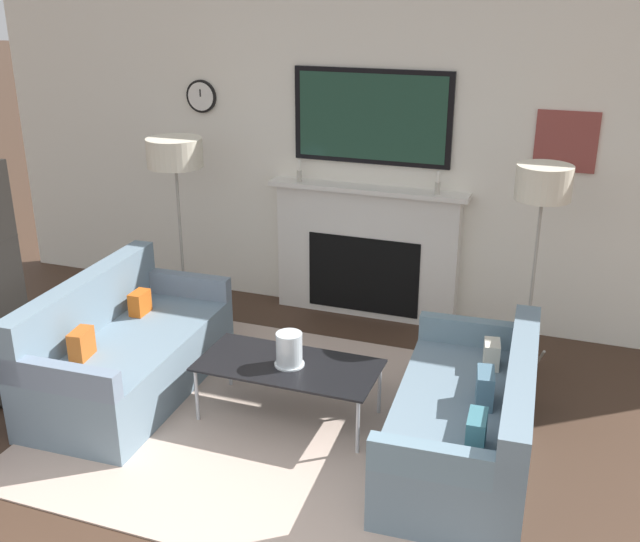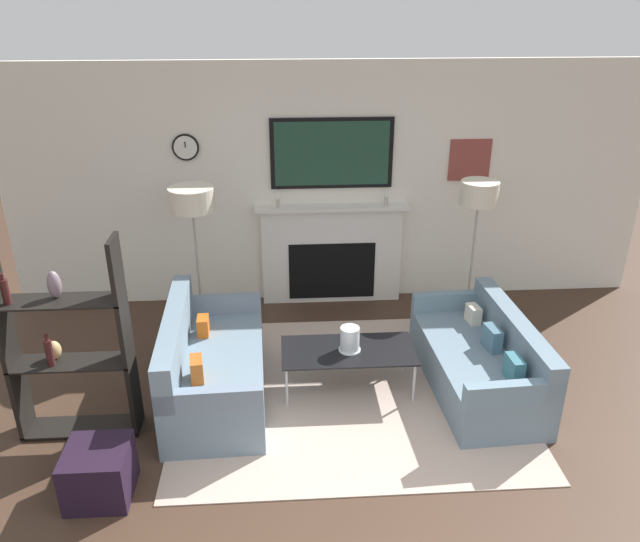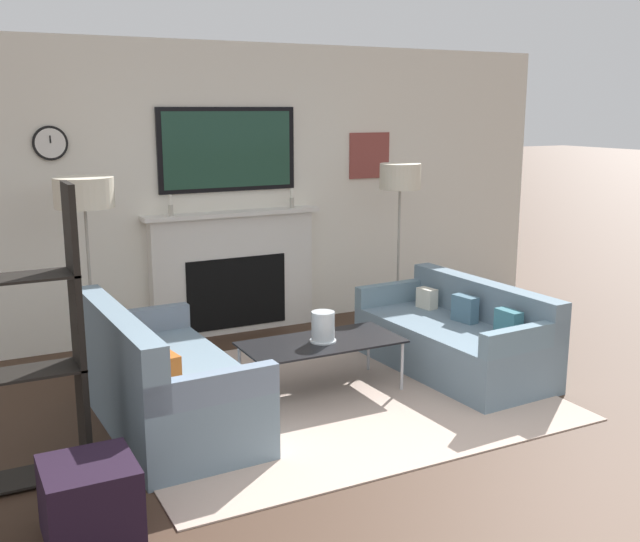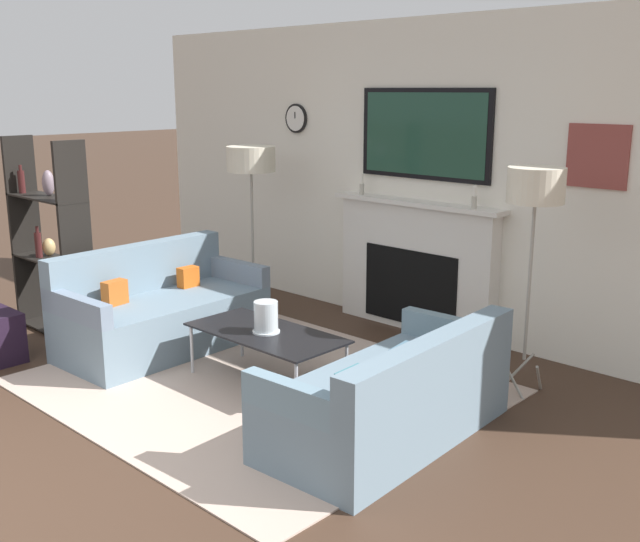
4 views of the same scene
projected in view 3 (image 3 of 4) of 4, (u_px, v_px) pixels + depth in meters
name	position (u px, v px, depth m)	size (l,w,h in m)	color
fireplace_wall	(228.00, 204.00, 7.05)	(7.17, 0.28, 2.70)	white
area_rug	(324.00, 395.00, 5.60)	(3.04, 2.61, 0.01)	#B79F8F
couch_left	(163.00, 385.00, 4.99)	(0.88, 1.70, 0.84)	slate
couch_right	(456.00, 339.00, 6.09)	(0.89, 1.72, 0.71)	slate
coffee_table	(321.00, 344.00, 5.58)	(1.20, 0.58, 0.40)	black
hurricane_candle	(323.00, 328.00, 5.55)	(0.20, 0.20, 0.23)	silver
floor_lamp_left	(84.00, 195.00, 5.71)	(0.45, 0.45, 1.60)	#9E998E
floor_lamp_right	(400.00, 179.00, 7.00)	(0.39, 0.39, 1.61)	#9E998E
ottoman	(90.00, 501.00, 3.71)	(0.45, 0.45, 0.40)	black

